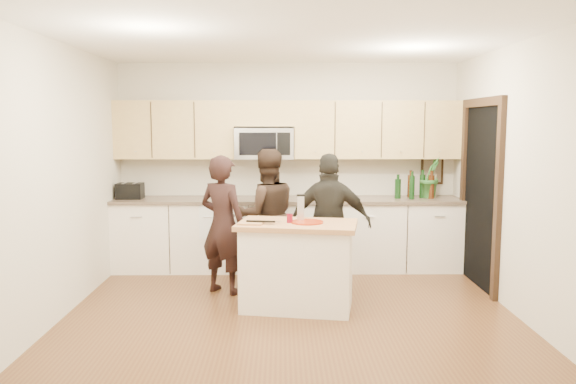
{
  "coord_description": "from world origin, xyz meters",
  "views": [
    {
      "loc": [
        -0.09,
        -5.55,
        1.9
      ],
      "look_at": [
        -0.02,
        0.35,
        1.18
      ],
      "focal_mm": 35.0,
      "sensor_mm": 36.0,
      "label": 1
    }
  ],
  "objects_px": {
    "toaster": "(130,191)",
    "woman_center": "(266,216)",
    "woman_left": "(223,225)",
    "island": "(297,265)",
    "woman_right": "(330,224)"
  },
  "relations": [
    {
      "from": "toaster",
      "to": "woman_center",
      "type": "relative_size",
      "value": 0.2
    },
    {
      "from": "woman_left",
      "to": "woman_center",
      "type": "distance_m",
      "value": 0.68
    },
    {
      "from": "woman_left",
      "to": "woman_center",
      "type": "bearing_deg",
      "value": -105.6
    },
    {
      "from": "island",
      "to": "woman_left",
      "type": "relative_size",
      "value": 0.83
    },
    {
      "from": "woman_center",
      "to": "toaster",
      "type": "bearing_deg",
      "value": -30.15
    },
    {
      "from": "woman_center",
      "to": "woman_right",
      "type": "relative_size",
      "value": 1.02
    },
    {
      "from": "toaster",
      "to": "woman_right",
      "type": "bearing_deg",
      "value": -22.15
    },
    {
      "from": "woman_left",
      "to": "woman_center",
      "type": "height_order",
      "value": "woman_center"
    },
    {
      "from": "toaster",
      "to": "island",
      "type": "bearing_deg",
      "value": -36.48
    },
    {
      "from": "toaster",
      "to": "woman_center",
      "type": "height_order",
      "value": "woman_center"
    },
    {
      "from": "island",
      "to": "woman_center",
      "type": "distance_m",
      "value": 1.14
    },
    {
      "from": "toaster",
      "to": "woman_center",
      "type": "distance_m",
      "value": 1.87
    },
    {
      "from": "woman_left",
      "to": "toaster",
      "type": "bearing_deg",
      "value": -8.83
    },
    {
      "from": "woman_left",
      "to": "woman_right",
      "type": "xyz_separation_m",
      "value": [
        1.2,
        0.0,
        0.01
      ]
    },
    {
      "from": "toaster",
      "to": "woman_left",
      "type": "height_order",
      "value": "woman_left"
    }
  ]
}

